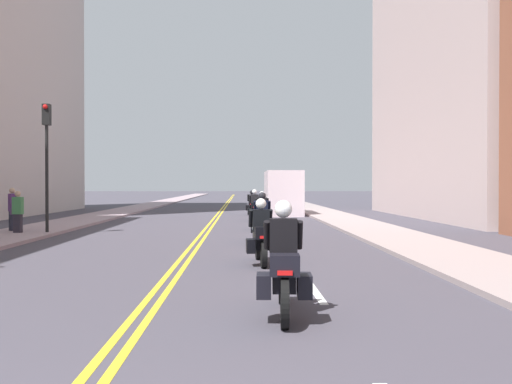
{
  "coord_description": "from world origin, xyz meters",
  "views": [
    {
      "loc": [
        1.44,
        -2.22,
        1.91
      ],
      "look_at": [
        2.11,
        23.13,
        1.6
      ],
      "focal_mm": 40.11,
      "sensor_mm": 36.0,
      "label": 1
    }
  ],
  "objects_px": {
    "motorcycle_3": "(262,214)",
    "pedestrian_0": "(18,213)",
    "traffic_light_near": "(47,145)",
    "parked_truck": "(282,195)",
    "motorcycle_4": "(255,208)",
    "motorcycle_2": "(262,222)",
    "motorcycle_5": "(252,205)",
    "motorcycle_1": "(261,238)",
    "pedestrian_1": "(12,210)",
    "motorcycle_0": "(283,270)"
  },
  "relations": [
    {
      "from": "motorcycle_0",
      "to": "pedestrian_1",
      "type": "xyz_separation_m",
      "value": [
        -9.56,
        14.34,
        0.25
      ]
    },
    {
      "from": "motorcycle_3",
      "to": "motorcycle_4",
      "type": "distance_m",
      "value": 6.0
    },
    {
      "from": "motorcycle_1",
      "to": "motorcycle_4",
      "type": "distance_m",
      "value": 16.73
    },
    {
      "from": "motorcycle_4",
      "to": "parked_truck",
      "type": "distance_m",
      "value": 6.97
    },
    {
      "from": "parked_truck",
      "to": "pedestrian_1",
      "type": "bearing_deg",
      "value": -128.71
    },
    {
      "from": "motorcycle_3",
      "to": "motorcycle_5",
      "type": "bearing_deg",
      "value": 90.75
    },
    {
      "from": "motorcycle_5",
      "to": "traffic_light_near",
      "type": "height_order",
      "value": "traffic_light_near"
    },
    {
      "from": "motorcycle_5",
      "to": "pedestrian_0",
      "type": "xyz_separation_m",
      "value": [
        -9.09,
        -14.4,
        0.22
      ]
    },
    {
      "from": "motorcycle_3",
      "to": "motorcycle_5",
      "type": "relative_size",
      "value": 0.95
    },
    {
      "from": "motorcycle_4",
      "to": "motorcycle_5",
      "type": "xyz_separation_m",
      "value": [
        -0.04,
        5.64,
        -0.03
      ]
    },
    {
      "from": "pedestrian_0",
      "to": "motorcycle_4",
      "type": "bearing_deg",
      "value": -127.36
    },
    {
      "from": "motorcycle_4",
      "to": "pedestrian_1",
      "type": "bearing_deg",
      "value": -141.16
    },
    {
      "from": "motorcycle_0",
      "to": "motorcycle_4",
      "type": "bearing_deg",
      "value": 92.61
    },
    {
      "from": "motorcycle_1",
      "to": "traffic_light_near",
      "type": "bearing_deg",
      "value": 130.8
    },
    {
      "from": "motorcycle_1",
      "to": "pedestrian_0",
      "type": "distance_m",
      "value": 11.94
    },
    {
      "from": "motorcycle_3",
      "to": "pedestrian_0",
      "type": "bearing_deg",
      "value": -163.78
    },
    {
      "from": "motorcycle_3",
      "to": "parked_truck",
      "type": "relative_size",
      "value": 0.32
    },
    {
      "from": "motorcycle_4",
      "to": "motorcycle_2",
      "type": "bearing_deg",
      "value": -90.4
    },
    {
      "from": "motorcycle_4",
      "to": "parked_truck",
      "type": "height_order",
      "value": "parked_truck"
    },
    {
      "from": "motorcycle_0",
      "to": "motorcycle_5",
      "type": "relative_size",
      "value": 1.04
    },
    {
      "from": "motorcycle_1",
      "to": "traffic_light_near",
      "type": "distance_m",
      "value": 11.72
    },
    {
      "from": "pedestrian_0",
      "to": "pedestrian_1",
      "type": "xyz_separation_m",
      "value": [
        -0.55,
        0.89,
        0.06
      ]
    },
    {
      "from": "pedestrian_1",
      "to": "motorcycle_3",
      "type": "bearing_deg",
      "value": 62.5
    },
    {
      "from": "traffic_light_near",
      "to": "motorcycle_3",
      "type": "bearing_deg",
      "value": 16.91
    },
    {
      "from": "motorcycle_4",
      "to": "traffic_light_near",
      "type": "xyz_separation_m",
      "value": [
        -8.12,
        -8.52,
        2.75
      ]
    },
    {
      "from": "motorcycle_5",
      "to": "motorcycle_1",
      "type": "bearing_deg",
      "value": -89.18
    },
    {
      "from": "motorcycle_0",
      "to": "pedestrian_1",
      "type": "bearing_deg",
      "value": 126.59
    },
    {
      "from": "pedestrian_0",
      "to": "parked_truck",
      "type": "relative_size",
      "value": 0.26
    },
    {
      "from": "motorcycle_2",
      "to": "motorcycle_4",
      "type": "relative_size",
      "value": 1.03
    },
    {
      "from": "motorcycle_0",
      "to": "pedestrian_0",
      "type": "xyz_separation_m",
      "value": [
        -9.01,
        13.45,
        0.19
      ]
    },
    {
      "from": "motorcycle_5",
      "to": "motorcycle_4",
      "type": "bearing_deg",
      "value": -88.27
    },
    {
      "from": "traffic_light_near",
      "to": "parked_truck",
      "type": "distance_m",
      "value": 18.35
    },
    {
      "from": "motorcycle_5",
      "to": "pedestrian_1",
      "type": "bearing_deg",
      "value": -124.15
    },
    {
      "from": "motorcycle_1",
      "to": "motorcycle_3",
      "type": "xyz_separation_m",
      "value": [
        0.42,
        10.73,
        0.02
      ]
    },
    {
      "from": "traffic_light_near",
      "to": "parked_truck",
      "type": "height_order",
      "value": "traffic_light_near"
    },
    {
      "from": "motorcycle_1",
      "to": "motorcycle_3",
      "type": "distance_m",
      "value": 10.74
    },
    {
      "from": "pedestrian_0",
      "to": "parked_truck",
      "type": "height_order",
      "value": "parked_truck"
    },
    {
      "from": "motorcycle_0",
      "to": "motorcycle_5",
      "type": "xyz_separation_m",
      "value": [
        0.08,
        27.86,
        -0.03
      ]
    },
    {
      "from": "motorcycle_1",
      "to": "motorcycle_2",
      "type": "xyz_separation_m",
      "value": [
        0.22,
        5.38,
        0.02
      ]
    },
    {
      "from": "pedestrian_0",
      "to": "pedestrian_1",
      "type": "bearing_deg",
      "value": -49.55
    },
    {
      "from": "pedestrian_1",
      "to": "motorcycle_4",
      "type": "bearing_deg",
      "value": 90.85
    },
    {
      "from": "pedestrian_1",
      "to": "traffic_light_near",
      "type": "bearing_deg",
      "value": 29.28
    },
    {
      "from": "motorcycle_4",
      "to": "pedestrian_1",
      "type": "height_order",
      "value": "pedestrian_1"
    },
    {
      "from": "motorcycle_5",
      "to": "parked_truck",
      "type": "relative_size",
      "value": 0.34
    },
    {
      "from": "motorcycle_2",
      "to": "motorcycle_5",
      "type": "relative_size",
      "value": 1.02
    },
    {
      "from": "pedestrian_1",
      "to": "parked_truck",
      "type": "bearing_deg",
      "value": 102.99
    },
    {
      "from": "motorcycle_1",
      "to": "motorcycle_4",
      "type": "relative_size",
      "value": 0.96
    },
    {
      "from": "motorcycle_5",
      "to": "traffic_light_near",
      "type": "xyz_separation_m",
      "value": [
        -8.08,
        -14.16,
        2.79
      ]
    },
    {
      "from": "motorcycle_0",
      "to": "pedestrian_1",
      "type": "height_order",
      "value": "pedestrian_1"
    },
    {
      "from": "motorcycle_1",
      "to": "motorcycle_4",
      "type": "bearing_deg",
      "value": 86.17
    }
  ]
}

